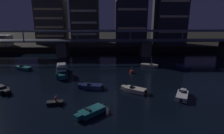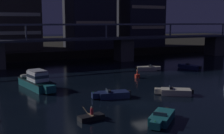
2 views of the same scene
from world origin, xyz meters
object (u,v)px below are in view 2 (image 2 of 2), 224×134
object	(u,v)px
cabin_cruiser_near_left	(37,81)
speedboat_mid_left	(161,118)
speedboat_near_center	(112,95)
speedboat_near_right	(190,67)
channel_buoy	(137,75)
speedboat_mid_right	(174,92)
speedboat_mid_center	(148,68)
dinghy_with_paddler	(91,117)
river_bridge	(66,46)
tower_west_tall	(16,6)

from	to	relation	value
cabin_cruiser_near_left	speedboat_mid_left	size ratio (longest dim) A/B	2.08
speedboat_near_center	speedboat_near_right	size ratio (longest dim) A/B	1.03
speedboat_near_center	channel_buoy	world-z (taller)	channel_buoy
speedboat_near_center	speedboat_mid_right	bearing A→B (deg)	-13.71
speedboat_near_right	speedboat_mid_center	size ratio (longest dim) A/B	1.00
speedboat_near_center	channel_buoy	xyz separation A→B (m)	(9.49, 10.20, 0.06)
cabin_cruiser_near_left	dinghy_with_paddler	xyz separation A→B (m)	(2.71, -16.11, -0.77)
speedboat_mid_center	speedboat_near_center	bearing A→B (deg)	-133.28
speedboat_near_center	speedboat_mid_left	xyz separation A→B (m)	(0.81, -10.18, 0.00)
cabin_cruiser_near_left	speedboat_mid_right	world-z (taller)	cabin_cruiser_near_left
river_bridge	speedboat_near_center	distance (m)	31.70
tower_west_tall	cabin_cruiser_near_left	size ratio (longest dim) A/B	2.61
speedboat_near_right	speedboat_mid_right	xyz separation A→B (m)	(-15.98, -16.20, 0.00)
tower_west_tall	river_bridge	bearing A→B (deg)	-66.77
river_bridge	speedboat_mid_center	bearing A→B (deg)	-49.44
river_bridge	channel_buoy	world-z (taller)	river_bridge
cabin_cruiser_near_left	speedboat_near_right	size ratio (longest dim) A/B	1.84
cabin_cruiser_near_left	speedboat_mid_right	size ratio (longest dim) A/B	1.94
speedboat_mid_left	speedboat_mid_center	bearing A→B (deg)	61.33
river_bridge	speedboat_mid_left	bearing A→B (deg)	-91.90
river_bridge	tower_west_tall	distance (m)	23.85
speedboat_mid_left	dinghy_with_paddler	size ratio (longest dim) A/B	1.65
speedboat_mid_right	channel_buoy	world-z (taller)	channel_buoy
river_bridge	channel_buoy	xyz separation A→B (m)	(7.29, -21.19, -3.83)
speedboat_near_right	river_bridge	bearing A→B (deg)	142.12
speedboat_mid_center	river_bridge	bearing A→B (deg)	130.56
tower_west_tall	speedboat_near_center	xyz separation A→B (m)	(6.35, -51.31, -13.84)
speedboat_near_center	speedboat_mid_center	xyz separation A→B (m)	(15.22, 16.17, 0.00)
speedboat_mid_left	channel_buoy	distance (m)	22.15
speedboat_mid_right	dinghy_with_paddler	bearing A→B (deg)	-161.07
speedboat_near_right	dinghy_with_paddler	xyz separation A→B (m)	(-29.64, -20.88, -0.14)
tower_west_tall	speedboat_mid_right	bearing A→B (deg)	-74.58
speedboat_near_right	tower_west_tall	bearing A→B (deg)	129.57
cabin_cruiser_near_left	speedboat_mid_right	distance (m)	19.97
speedboat_mid_center	speedboat_mid_right	bearing A→B (deg)	-110.65
cabin_cruiser_near_left	speedboat_mid_center	world-z (taller)	cabin_cruiser_near_left
dinghy_with_paddler	channel_buoy	bearing A→B (deg)	48.86
river_bridge	speedboat_mid_center	world-z (taller)	river_bridge
cabin_cruiser_near_left	river_bridge	bearing A→B (deg)	65.12
speedboat_mid_right	dinghy_with_paddler	size ratio (longest dim) A/B	1.76
speedboat_mid_left	speedboat_mid_right	bearing A→B (deg)	47.18
speedboat_near_right	speedboat_mid_right	world-z (taller)	same
river_bridge	tower_west_tall	size ratio (longest dim) A/B	3.96
cabin_cruiser_near_left	speedboat_near_right	world-z (taller)	cabin_cruiser_near_left
tower_west_tall	speedboat_near_center	bearing A→B (deg)	-82.94
speedboat_mid_right	dinghy_with_paddler	distance (m)	14.44
river_bridge	cabin_cruiser_near_left	world-z (taller)	river_bridge
river_bridge	speedboat_near_right	bearing A→B (deg)	-37.88
speedboat_near_right	speedboat_mid_right	distance (m)	22.76
river_bridge	speedboat_near_center	world-z (taller)	river_bridge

